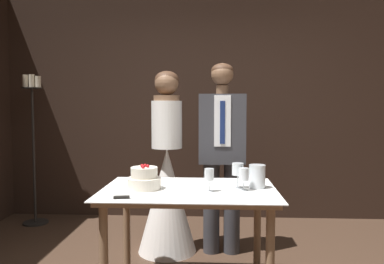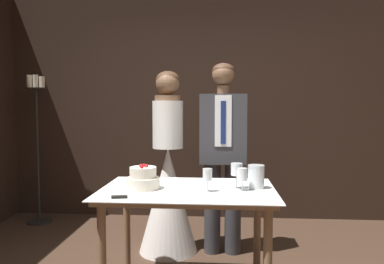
% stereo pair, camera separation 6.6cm
% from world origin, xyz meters
% --- Properties ---
extents(wall_back, '(4.94, 0.12, 2.75)m').
position_xyz_m(wall_back, '(0.00, 2.26, 1.37)').
color(wall_back, black).
rests_on(wall_back, ground_plane).
extents(cake_table, '(1.22, 0.82, 0.77)m').
position_xyz_m(cake_table, '(-0.01, 0.26, 0.68)').
color(cake_table, '#8E6B4C').
rests_on(cake_table, ground_plane).
extents(tiered_cake, '(0.23, 0.23, 0.18)m').
position_xyz_m(tiered_cake, '(-0.33, 0.23, 0.84)').
color(tiered_cake, silver).
rests_on(tiered_cake, cake_table).
extents(cake_knife, '(0.38, 0.09, 0.02)m').
position_xyz_m(cake_knife, '(-0.35, -0.04, 0.78)').
color(cake_knife, silver).
rests_on(cake_knife, cake_table).
extents(wine_glass_near, '(0.08, 0.08, 0.18)m').
position_xyz_m(wine_glass_near, '(0.33, 0.30, 0.90)').
color(wine_glass_near, silver).
rests_on(wine_glass_near, cake_table).
extents(wine_glass_middle, '(0.06, 0.06, 0.16)m').
position_xyz_m(wine_glass_middle, '(0.13, 0.18, 0.89)').
color(wine_glass_middle, silver).
rests_on(wine_glass_middle, cake_table).
extents(wine_glass_far, '(0.07, 0.07, 0.16)m').
position_xyz_m(wine_glass_far, '(0.36, 0.22, 0.88)').
color(wine_glass_far, silver).
rests_on(wine_glass_far, cake_table).
extents(hurricane_candle, '(0.12, 0.12, 0.17)m').
position_xyz_m(hurricane_candle, '(0.47, 0.31, 0.85)').
color(hurricane_candle, silver).
rests_on(hurricane_candle, cake_table).
extents(bride, '(0.54, 0.54, 1.68)m').
position_xyz_m(bride, '(-0.27, 1.08, 0.62)').
color(bride, white).
rests_on(bride, ground_plane).
extents(groom, '(0.42, 0.25, 1.74)m').
position_xyz_m(groom, '(0.24, 1.08, 0.98)').
color(groom, '#38383D').
rests_on(groom, ground_plane).
extents(candle_stand, '(0.28, 0.28, 1.72)m').
position_xyz_m(candle_stand, '(-1.89, 1.83, 0.89)').
color(candle_stand, black).
rests_on(candle_stand, ground_plane).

